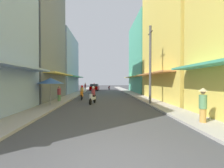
{
  "coord_description": "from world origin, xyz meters",
  "views": [
    {
      "loc": [
        -0.15,
        -3.78,
        1.99
      ],
      "look_at": [
        0.66,
        12.4,
        1.74
      ],
      "focal_mm": 26.47,
      "sensor_mm": 36.0,
      "label": 1
    }
  ],
  "objects_px": {
    "motorbike_maroon": "(109,88)",
    "pedestrian_midway": "(59,94)",
    "motorbike_white": "(93,96)",
    "motorbike_orange": "(82,93)",
    "parked_car": "(94,87)",
    "vendor_umbrella": "(51,81)",
    "motorbike_blue": "(94,86)",
    "pedestrian_far": "(85,86)",
    "pedestrian_foreground": "(203,104)",
    "utility_pole": "(150,64)"
  },
  "relations": [
    {
      "from": "motorbike_maroon",
      "to": "pedestrian_midway",
      "type": "distance_m",
      "value": 23.77
    },
    {
      "from": "motorbike_white",
      "to": "motorbike_orange",
      "type": "bearing_deg",
      "value": 111.93
    },
    {
      "from": "parked_car",
      "to": "vendor_umbrella",
      "type": "height_order",
      "value": "vendor_umbrella"
    },
    {
      "from": "motorbike_blue",
      "to": "pedestrian_far",
      "type": "height_order",
      "value": "pedestrian_far"
    },
    {
      "from": "parked_car",
      "to": "pedestrian_far",
      "type": "distance_m",
      "value": 2.89
    },
    {
      "from": "motorbike_white",
      "to": "parked_car",
      "type": "relative_size",
      "value": 0.42
    },
    {
      "from": "pedestrian_foreground",
      "to": "pedestrian_midway",
      "type": "height_order",
      "value": "pedestrian_foreground"
    },
    {
      "from": "motorbike_blue",
      "to": "pedestrian_midway",
      "type": "bearing_deg",
      "value": -94.05
    },
    {
      "from": "motorbike_white",
      "to": "pedestrian_foreground",
      "type": "bearing_deg",
      "value": -53.19
    },
    {
      "from": "motorbike_white",
      "to": "pedestrian_midway",
      "type": "height_order",
      "value": "motorbike_white"
    },
    {
      "from": "parked_car",
      "to": "pedestrian_foreground",
      "type": "relative_size",
      "value": 2.47
    },
    {
      "from": "motorbike_orange",
      "to": "motorbike_white",
      "type": "bearing_deg",
      "value": -68.07
    },
    {
      "from": "utility_pole",
      "to": "motorbike_orange",
      "type": "bearing_deg",
      "value": 146.11
    },
    {
      "from": "motorbike_orange",
      "to": "pedestrian_far",
      "type": "relative_size",
      "value": 1.05
    },
    {
      "from": "motorbike_maroon",
      "to": "utility_pole",
      "type": "relative_size",
      "value": 0.27
    },
    {
      "from": "pedestrian_far",
      "to": "motorbike_blue",
      "type": "bearing_deg",
      "value": 81.0
    },
    {
      "from": "motorbike_blue",
      "to": "pedestrian_midway",
      "type": "xyz_separation_m",
      "value": [
        -1.86,
        -26.34,
        0.08
      ]
    },
    {
      "from": "pedestrian_foreground",
      "to": "vendor_umbrella",
      "type": "height_order",
      "value": "vendor_umbrella"
    },
    {
      "from": "pedestrian_foreground",
      "to": "pedestrian_far",
      "type": "relative_size",
      "value": 0.98
    },
    {
      "from": "vendor_umbrella",
      "to": "utility_pole",
      "type": "distance_m",
      "value": 8.32
    },
    {
      "from": "motorbike_orange",
      "to": "utility_pole",
      "type": "height_order",
      "value": "utility_pole"
    },
    {
      "from": "parked_car",
      "to": "motorbike_white",
      "type": "bearing_deg",
      "value": -87.21
    },
    {
      "from": "parked_car",
      "to": "pedestrian_far",
      "type": "bearing_deg",
      "value": -127.08
    },
    {
      "from": "motorbike_orange",
      "to": "motorbike_maroon",
      "type": "relative_size",
      "value": 1.0
    },
    {
      "from": "motorbike_orange",
      "to": "motorbike_white",
      "type": "distance_m",
      "value": 3.8
    },
    {
      "from": "pedestrian_midway",
      "to": "vendor_umbrella",
      "type": "xyz_separation_m",
      "value": [
        0.08,
        -2.77,
        1.26
      ]
    },
    {
      "from": "parked_car",
      "to": "vendor_umbrella",
      "type": "xyz_separation_m",
      "value": [
        -2.17,
        -22.9,
        1.31
      ]
    },
    {
      "from": "motorbike_white",
      "to": "vendor_umbrella",
      "type": "xyz_separation_m",
      "value": [
        -3.22,
        -1.44,
        1.34
      ]
    },
    {
      "from": "motorbike_blue",
      "to": "parked_car",
      "type": "bearing_deg",
      "value": -86.39
    },
    {
      "from": "motorbike_blue",
      "to": "pedestrian_foreground",
      "type": "relative_size",
      "value": 1.04
    },
    {
      "from": "motorbike_maroon",
      "to": "pedestrian_foreground",
      "type": "height_order",
      "value": "pedestrian_foreground"
    },
    {
      "from": "motorbike_blue",
      "to": "pedestrian_foreground",
      "type": "height_order",
      "value": "pedestrian_foreground"
    },
    {
      "from": "motorbike_blue",
      "to": "pedestrian_far",
      "type": "bearing_deg",
      "value": -99.0
    },
    {
      "from": "motorbike_white",
      "to": "motorbike_maroon",
      "type": "distance_m",
      "value": 24.55
    },
    {
      "from": "motorbike_maroon",
      "to": "pedestrian_far",
      "type": "xyz_separation_m",
      "value": [
        -5.06,
        -5.28,
        0.47
      ]
    },
    {
      "from": "motorbike_orange",
      "to": "parked_car",
      "type": "bearing_deg",
      "value": 88.8
    },
    {
      "from": "pedestrian_midway",
      "to": "utility_pole",
      "type": "xyz_separation_m",
      "value": [
        8.26,
        -2.09,
        2.67
      ]
    },
    {
      "from": "utility_pole",
      "to": "pedestrian_foreground",
      "type": "bearing_deg",
      "value": -85.13
    },
    {
      "from": "parked_car",
      "to": "vendor_umbrella",
      "type": "relative_size",
      "value": 1.85
    },
    {
      "from": "pedestrian_foreground",
      "to": "pedestrian_midway",
      "type": "bearing_deg",
      "value": 135.35
    },
    {
      "from": "motorbike_white",
      "to": "utility_pole",
      "type": "distance_m",
      "value": 5.72
    },
    {
      "from": "pedestrian_midway",
      "to": "pedestrian_far",
      "type": "relative_size",
      "value": 0.91
    },
    {
      "from": "motorbike_orange",
      "to": "pedestrian_midway",
      "type": "height_order",
      "value": "motorbike_orange"
    },
    {
      "from": "pedestrian_foreground",
      "to": "utility_pole",
      "type": "relative_size",
      "value": 0.25
    },
    {
      "from": "motorbike_white",
      "to": "motorbike_maroon",
      "type": "bearing_deg",
      "value": 84.69
    },
    {
      "from": "parked_car",
      "to": "pedestrian_far",
      "type": "height_order",
      "value": "pedestrian_far"
    },
    {
      "from": "pedestrian_foreground",
      "to": "motorbike_orange",
      "type": "bearing_deg",
      "value": 122.48
    },
    {
      "from": "motorbike_maroon",
      "to": "motorbike_orange",
      "type": "bearing_deg",
      "value": -100.0
    },
    {
      "from": "pedestrian_far",
      "to": "motorbike_orange",
      "type": "bearing_deg",
      "value": -85.01
    },
    {
      "from": "motorbike_orange",
      "to": "pedestrian_foreground",
      "type": "height_order",
      "value": "pedestrian_foreground"
    }
  ]
}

